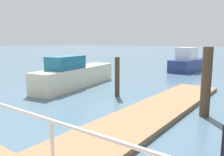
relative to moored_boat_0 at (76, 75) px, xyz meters
name	(u,v)px	position (x,y,z in m)	size (l,w,h in m)	color
floating_dock	(155,111)	(-1.97, -6.25, -0.64)	(11.52, 2.00, 0.18)	#93704C
boardwalk_railing	(18,120)	(-7.37, -6.09, 0.53)	(0.06, 28.65, 1.08)	white
dock_piling_3	(117,77)	(-0.54, -3.49, 0.25)	(0.24, 0.24, 1.96)	#473826
dock_piling_5	(206,82)	(-1.15, -7.83, 0.53)	(0.35, 0.35, 2.52)	brown
moored_boat_0	(76,75)	(0.00, 0.00, 0.00)	(6.88, 2.59, 1.91)	beige
moored_boat_3	(190,63)	(12.05, -3.07, 0.04)	(6.22, 2.24, 2.22)	navy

